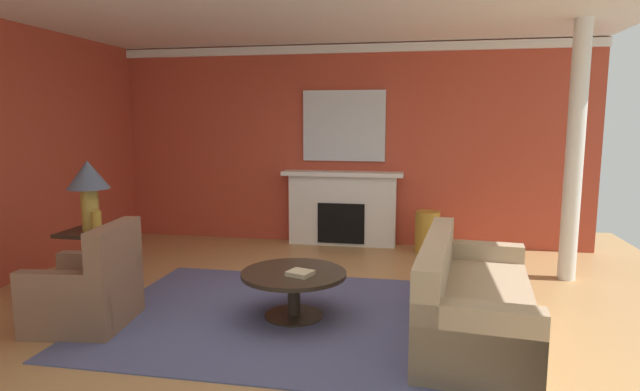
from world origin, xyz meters
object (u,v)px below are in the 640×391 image
fireplace (342,210)px  vase_tall_corner (427,232)px  table_lamp (88,182)px  vase_on_side_table (97,222)px  armchair_near_window (88,293)px  side_table (93,257)px  sofa (470,303)px  mantel_mirror (344,126)px  coffee_table (294,283)px

fireplace → vase_tall_corner: size_ratio=2.98×
table_lamp → vase_tall_corner: (3.58, 2.43, -0.92)m
table_lamp → vase_on_side_table: bearing=-38.7°
armchair_near_window → side_table: armchair_near_window is taller
sofa → vase_tall_corner: size_ratio=3.61×
mantel_mirror → coffee_table: bearing=-90.4°
fireplace → coffee_table: 3.01m
vase_on_side_table → table_lamp: bearing=141.3°
sofa → fireplace: bearing=116.9°
coffee_table → sofa: bearing=-4.5°
side_table → vase_on_side_table: (0.15, -0.12, 0.42)m
armchair_near_window → side_table: bearing=121.2°
coffee_table → vase_on_side_table: bearing=175.8°
vase_tall_corner → table_lamp: bearing=-145.8°
armchair_near_window → vase_on_side_table: size_ratio=4.07×
coffee_table → mantel_mirror: bearing=89.6°
table_lamp → vase_tall_corner: bearing=34.2°
armchair_near_window → vase_on_side_table: bearing=116.3°
sofa → table_lamp: table_lamp is taller
fireplace → vase_on_side_table: bearing=-127.3°
fireplace → armchair_near_window: (-1.83, -3.55, -0.22)m
mantel_mirror → table_lamp: bearing=-129.2°
sofa → vase_tall_corner: (-0.33, 2.83, 0.00)m
sofa → armchair_near_window: 3.44m
sofa → vase_on_side_table: 3.80m
fireplace → mantel_mirror: mantel_mirror is taller
mantel_mirror → side_table: 3.93m
armchair_near_window → table_lamp: 1.33m
mantel_mirror → table_lamp: mantel_mirror is taller
sofa → coffee_table: sofa is taller
side_table → fireplace: bearing=49.6°
sofa → vase_on_side_table: (-3.76, 0.29, 0.52)m
coffee_table → vase_on_side_table: vase_on_side_table is taller
table_lamp → armchair_near_window: bearing=-58.8°
mantel_mirror → side_table: bearing=-129.2°
table_lamp → vase_on_side_table: 0.45m
armchair_near_window → vase_on_side_table: (-0.35, 0.70, 0.51)m
fireplace → sofa: bearing=-63.1°
sofa → coffee_table: (-1.61, 0.13, 0.04)m
fireplace → table_lamp: (-2.32, -2.73, 0.69)m
armchair_near_window → sofa: bearing=6.9°
armchair_near_window → vase_tall_corner: size_ratio=1.57×
mantel_mirror → vase_tall_corner: 1.99m
fireplace → mantel_mirror: (0.00, 0.12, 1.26)m
coffee_table → vase_tall_corner: 2.99m
vase_on_side_table → vase_tall_corner: bearing=36.6°
mantel_mirror → vase_on_side_table: (-2.17, -2.97, -0.97)m
armchair_near_window → table_lamp: bearing=121.2°
vase_on_side_table → vase_tall_corner: vase_on_side_table is taller
armchair_near_window → side_table: (-0.50, 0.82, 0.09)m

